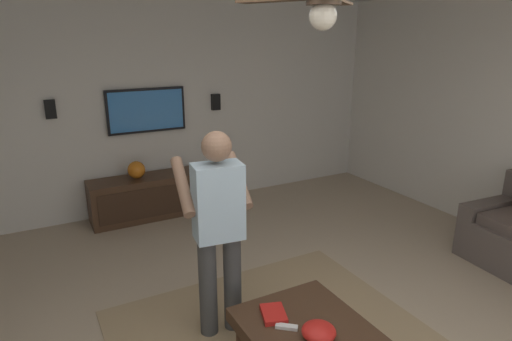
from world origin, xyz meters
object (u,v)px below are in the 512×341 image
(media_console, at_px, (158,195))
(book, at_px, (274,314))
(bowl, at_px, (319,332))
(tv, at_px, (147,110))
(wall_speaker_right, at_px, (50,109))
(person_standing, at_px, (218,223))
(vase_round, at_px, (136,170))
(wall_speaker_left, at_px, (216,102))
(ceiling_fan, at_px, (321,2))
(remote_white, at_px, (287,327))

(media_console, relative_size, book, 7.73)
(media_console, bearing_deg, bowl, 1.29)
(tv, relative_size, wall_speaker_right, 4.57)
(book, height_order, wall_speaker_right, wall_speaker_right)
(person_standing, bearing_deg, vase_round, 7.44)
(media_console, distance_m, wall_speaker_left, 1.51)
(media_console, distance_m, book, 3.10)
(vase_round, bearing_deg, ceiling_fan, -172.52)
(person_standing, relative_size, book, 7.45)
(vase_round, distance_m, ceiling_fan, 3.68)
(vase_round, bearing_deg, remote_white, -176.56)
(person_standing, xyz_separation_m, wall_speaker_right, (2.81, 0.89, 0.53))
(person_standing, bearing_deg, wall_speaker_left, -16.07)
(person_standing, bearing_deg, tv, 2.35)
(wall_speaker_left, distance_m, wall_speaker_right, 2.09)
(bowl, xyz_separation_m, book, (0.34, 0.14, -0.03))
(person_standing, height_order, bowl, person_standing)
(wall_speaker_left, relative_size, wall_speaker_right, 1.00)
(remote_white, distance_m, wall_speaker_left, 3.78)
(bowl, distance_m, remote_white, 0.23)
(media_console, bearing_deg, person_standing, -5.20)
(book, xyz_separation_m, vase_round, (3.10, 0.19, 0.24))
(ceiling_fan, bearing_deg, wall_speaker_right, 20.60)
(tv, bearing_deg, remote_white, -0.85)
(wall_speaker_left, bearing_deg, person_standing, 156.82)
(remote_white, relative_size, book, 0.68)
(vase_round, distance_m, wall_speaker_left, 1.45)
(vase_round, bearing_deg, book, -176.55)
(bowl, height_order, wall_speaker_left, wall_speaker_left)
(book, bearing_deg, media_console, -162.78)
(person_standing, distance_m, wall_speaker_right, 2.99)
(media_console, height_order, book, media_console)
(bowl, height_order, book, bowl)
(media_console, relative_size, bowl, 7.54)
(media_console, xyz_separation_m, tv, (0.24, -0.00, 1.09))
(person_standing, relative_size, ceiling_fan, 1.48)
(bowl, bearing_deg, wall_speaker_left, -13.60)
(wall_speaker_left, bearing_deg, vase_round, 101.62)
(person_standing, xyz_separation_m, ceiling_fan, (-0.63, -0.40, 1.53))
(book, distance_m, wall_speaker_right, 3.66)
(person_standing, distance_m, bowl, 1.05)
(tv, bearing_deg, bowl, 1.21)
(media_console, height_order, tv, tv)
(book, relative_size, ceiling_fan, 0.20)
(tv, relative_size, bowl, 4.46)
(tv, xyz_separation_m, vase_round, (-0.24, 0.25, -0.70))
(remote_white, relative_size, wall_speaker_right, 0.68)
(tv, height_order, wall_speaker_right, tv)
(book, bearing_deg, vase_round, -158.22)
(wall_speaker_left, xyz_separation_m, ceiling_fan, (-3.44, 0.80, 1.06))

